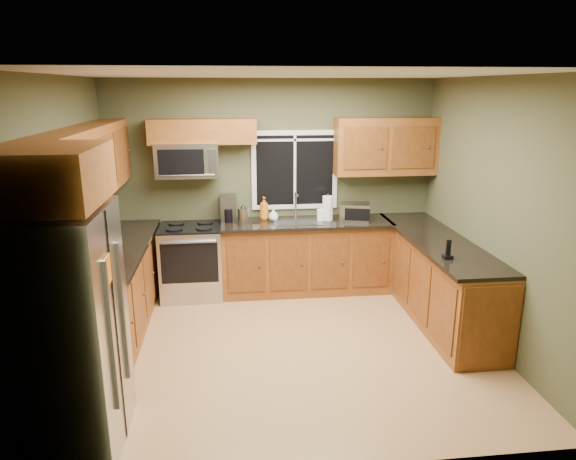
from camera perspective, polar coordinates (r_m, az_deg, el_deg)
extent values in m
plane|color=#AD7D4C|center=(5.45, -0.11, -12.74)|extent=(4.20, 4.20, 0.00)
plane|color=white|center=(4.80, -0.13, 16.93)|extent=(4.20, 4.20, 0.00)
plane|color=#46482C|center=(6.71, -1.82, 4.94)|extent=(4.20, 0.00, 4.20)
plane|color=#46482C|center=(3.26, 3.39, -6.73)|extent=(4.20, 0.00, 4.20)
plane|color=#46482C|center=(5.17, -23.92, 0.38)|extent=(0.00, 3.60, 3.60)
plane|color=#46482C|center=(5.59, 21.83, 1.65)|extent=(0.00, 3.60, 3.60)
cube|color=white|center=(6.69, 0.75, 6.66)|extent=(1.12, 0.03, 1.02)
cube|color=black|center=(6.68, 0.76, 6.65)|extent=(1.00, 0.01, 0.90)
cube|color=white|center=(6.67, 0.77, 6.64)|extent=(0.03, 0.01, 0.90)
cube|color=white|center=(6.63, 0.78, 9.97)|extent=(1.00, 0.01, 0.03)
cube|color=brown|center=(5.81, -18.75, -6.89)|extent=(0.60, 2.65, 0.90)
cube|color=black|center=(5.64, -18.91, -2.47)|extent=(0.65, 2.65, 0.04)
cube|color=brown|center=(6.69, 2.00, -3.05)|extent=(2.17, 0.60, 0.90)
cube|color=black|center=(6.53, 2.07, 0.78)|extent=(2.17, 0.65, 0.04)
cube|color=brown|center=(6.19, 16.17, -5.27)|extent=(0.60, 2.50, 0.90)
cube|color=brown|center=(5.15, 21.52, -10.12)|extent=(0.56, 0.02, 0.82)
cube|color=black|center=(6.03, 16.29, -1.10)|extent=(0.65, 2.50, 0.04)
cube|color=brown|center=(5.48, -21.42, 6.89)|extent=(0.33, 2.65, 0.72)
cube|color=brown|center=(6.44, -9.46, 10.76)|extent=(1.30, 0.33, 0.30)
cube|color=brown|center=(6.74, 10.79, 9.12)|extent=(1.30, 0.33, 0.72)
cube|color=brown|center=(3.72, -25.50, 5.46)|extent=(0.72, 0.90, 0.38)
cube|color=#B7B7BC|center=(4.04, -23.62, -10.47)|extent=(0.72, 0.90, 1.80)
cube|color=slate|center=(3.75, -19.08, -11.20)|extent=(0.03, 0.04, 1.10)
cube|color=slate|center=(4.11, -17.91, -8.71)|extent=(0.03, 0.04, 1.10)
cube|color=black|center=(3.95, -18.47, -10.56)|extent=(0.01, 0.02, 1.78)
cube|color=orange|center=(3.67, -19.37, -4.20)|extent=(0.01, 0.14, 0.20)
cube|color=#B7B7BC|center=(6.62, -10.63, -3.53)|extent=(0.76, 0.65, 0.90)
cube|color=black|center=(6.49, -10.83, 0.27)|extent=(0.76, 0.64, 0.03)
cube|color=black|center=(6.28, -10.88, -3.64)|extent=(0.68, 0.02, 0.50)
cylinder|color=slate|center=(6.18, -11.02, -1.34)|extent=(0.64, 0.04, 0.04)
cylinder|color=black|center=(6.37, -12.54, 0.11)|extent=(0.20, 0.20, 0.01)
cylinder|color=black|center=(6.34, -9.31, 0.21)|extent=(0.20, 0.20, 0.01)
cylinder|color=black|center=(6.63, -12.31, 0.75)|extent=(0.20, 0.20, 0.01)
cylinder|color=black|center=(6.61, -9.20, 0.85)|extent=(0.20, 0.20, 0.01)
cube|color=#B7B7BC|center=(6.46, -11.12, 7.67)|extent=(0.76, 0.38, 0.42)
cube|color=black|center=(6.27, -11.80, 7.40)|extent=(0.54, 0.01, 0.30)
cube|color=slate|center=(6.25, -8.40, 7.53)|extent=(0.10, 0.01, 0.30)
cylinder|color=slate|center=(6.28, -11.19, 5.96)|extent=(0.66, 0.02, 0.02)
cube|color=slate|center=(6.52, 1.07, 0.89)|extent=(0.60, 0.42, 0.02)
cylinder|color=#B7B7BC|center=(6.67, 0.85, 2.78)|extent=(0.03, 0.03, 0.34)
cylinder|color=#B7B7BC|center=(6.56, 0.95, 3.99)|extent=(0.03, 0.18, 0.03)
cube|color=#B7B7BC|center=(6.59, 7.41, 2.00)|extent=(0.43, 0.36, 0.23)
cube|color=black|center=(6.46, 7.70, 1.71)|extent=(0.30, 0.09, 0.16)
cube|color=slate|center=(6.59, -6.65, 2.46)|extent=(0.20, 0.24, 0.33)
cylinder|color=black|center=(6.52, -6.62, 1.64)|extent=(0.12, 0.12, 0.17)
cylinder|color=#B7B7BC|center=(6.39, -5.00, 1.54)|extent=(0.17, 0.17, 0.20)
cone|color=black|center=(6.37, -5.02, 2.60)|extent=(0.11, 0.11, 0.06)
cylinder|color=white|center=(6.58, 4.43, 2.43)|extent=(0.17, 0.17, 0.31)
cylinder|color=slate|center=(6.55, 4.46, 3.85)|extent=(0.03, 0.03, 0.04)
imported|color=orange|center=(6.59, -2.67, 2.42)|extent=(0.14, 0.14, 0.30)
imported|color=white|center=(6.58, 3.67, 1.96)|extent=(0.10, 0.10, 0.21)
imported|color=white|center=(6.55, -1.63, 1.73)|extent=(0.13, 0.13, 0.16)
cube|color=black|center=(5.35, 17.31, -2.85)|extent=(0.09, 0.09, 0.04)
cube|color=black|center=(5.32, 17.39, -1.84)|extent=(0.05, 0.03, 0.16)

